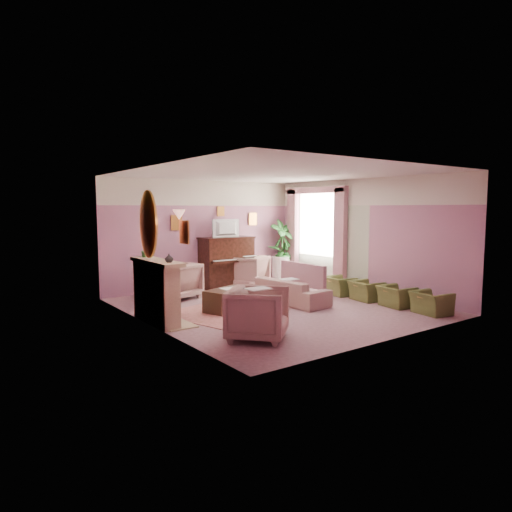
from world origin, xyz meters
TOP-DOWN VIEW (x-y plane):
  - floor at (0.00, 0.00)m, footprint 5.50×6.00m
  - ceiling at (0.00, 0.00)m, footprint 5.50×6.00m
  - wall_back at (0.00, 3.00)m, footprint 5.50×0.02m
  - wall_front at (0.00, -3.00)m, footprint 5.50×0.02m
  - wall_left at (-2.75, 0.00)m, footprint 0.02×6.00m
  - wall_right at (2.75, 0.00)m, footprint 0.02×6.00m
  - picture_rail_band at (0.00, 2.99)m, footprint 5.50×0.01m
  - stripe_panel at (2.73, 1.30)m, footprint 0.01×3.00m
  - fireplace_surround at (-2.59, 0.20)m, footprint 0.30×1.40m
  - fireplace_inset at (-2.49, 0.20)m, footprint 0.18×0.72m
  - fire_ember at (-2.45, 0.20)m, footprint 0.06×0.54m
  - mantel_shelf at (-2.56, 0.20)m, footprint 0.40×1.55m
  - hearth at (-2.39, 0.20)m, footprint 0.55×1.50m
  - mirror_frame at (-2.70, 0.20)m, footprint 0.04×0.72m
  - mirror_glass at (-2.67, 0.20)m, footprint 0.01×0.60m
  - sconce_shade at (-2.62, -0.85)m, footprint 0.20×0.20m
  - piano at (0.50, 2.68)m, footprint 1.40×0.60m
  - piano_keyshelf at (0.50, 2.33)m, footprint 1.30×0.12m
  - piano_keys at (0.50, 2.33)m, footprint 1.20×0.08m
  - piano_top at (0.50, 2.68)m, footprint 1.45×0.65m
  - television at (0.50, 2.63)m, footprint 0.80×0.12m
  - print_back_left at (-0.80, 2.96)m, footprint 0.30×0.03m
  - print_back_right at (1.55, 2.96)m, footprint 0.26×0.03m
  - print_back_mid at (0.50, 2.96)m, footprint 0.22×0.03m
  - print_left_wall at (-2.71, -1.20)m, footprint 0.03×0.28m
  - window_blind at (2.70, 1.55)m, footprint 0.03×1.40m
  - curtain_left at (2.62, 0.63)m, footprint 0.16×0.34m
  - curtain_right at (2.62, 2.47)m, footprint 0.16×0.34m
  - pelmet at (2.62, 1.55)m, footprint 0.16×2.20m
  - mantel_plant at (-2.55, 0.75)m, footprint 0.16×0.16m
  - mantel_vase at (-2.55, -0.30)m, footprint 0.16×0.16m
  - area_rug at (-0.92, 0.26)m, footprint 2.88×2.39m
  - coffee_table at (-1.01, 0.27)m, footprint 1.11×0.80m
  - table_paper at (-0.96, 0.27)m, footprint 0.35×0.28m
  - sofa at (0.48, 0.10)m, footprint 0.62×1.87m
  - sofa_throw at (0.88, 0.10)m, footprint 0.09×1.41m
  - floral_armchair_left at (-1.30, 2.00)m, footprint 0.89×0.89m
  - floral_armchair_right at (1.01, 2.40)m, footprint 0.89×0.89m
  - floral_armchair_front at (-1.72, -1.75)m, footprint 0.89×0.89m
  - olive_chair_a at (2.08, -2.34)m, footprint 0.48×0.69m
  - olive_chair_b at (2.08, -1.52)m, footprint 0.48×0.69m
  - olive_chair_c at (2.08, -0.70)m, footprint 0.48×0.69m
  - olive_chair_d at (2.08, 0.12)m, footprint 0.48×0.69m
  - side_table at (2.31, 2.64)m, footprint 0.52×0.52m
  - side_plant_big at (2.31, 2.64)m, footprint 0.30×0.30m
  - side_plant_small at (2.43, 2.54)m, footprint 0.16×0.16m
  - palm_pot at (2.34, 2.61)m, footprint 0.34×0.34m
  - palm_plant at (2.34, 2.61)m, footprint 0.76×0.76m

SIDE VIEW (x-z plane):
  - floor at x=0.00m, z-range -0.01..0.01m
  - area_rug at x=-0.92m, z-range 0.00..0.01m
  - hearth at x=-2.39m, z-range 0.00..0.02m
  - palm_pot at x=2.34m, z-range 0.00..0.34m
  - fire_ember at x=-2.45m, z-range 0.17..0.27m
  - coffee_table at x=-1.01m, z-range 0.00..0.45m
  - olive_chair_a at x=2.08m, z-range 0.00..0.59m
  - olive_chair_b at x=2.08m, z-range 0.00..0.59m
  - olive_chair_c at x=2.08m, z-range 0.00..0.59m
  - olive_chair_d at x=2.08m, z-range 0.00..0.59m
  - side_table at x=2.31m, z-range 0.00..0.70m
  - sofa at x=0.48m, z-range 0.00..0.75m
  - fireplace_inset at x=-2.49m, z-range 0.06..0.74m
  - table_paper at x=-0.96m, z-range 0.45..0.46m
  - floral_armchair_left at x=-1.30m, z-range 0.00..0.92m
  - floral_armchair_right at x=1.01m, z-range 0.00..0.92m
  - floral_armchair_front at x=-1.72m, z-range 0.00..0.92m
  - fireplace_surround at x=-2.59m, z-range 0.00..1.10m
  - sofa_throw at x=0.88m, z-range 0.34..0.86m
  - piano at x=0.50m, z-range 0.00..1.30m
  - piano_keyshelf at x=0.50m, z-range 0.69..0.75m
  - piano_keys at x=0.50m, z-range 0.75..0.77m
  - side_plant_small at x=2.43m, z-range 0.70..0.98m
  - side_plant_big at x=2.31m, z-range 0.70..1.04m
  - palm_plant at x=2.34m, z-range 0.34..1.78m
  - stripe_panel at x=2.73m, z-range 0.00..2.15m
  - mantel_shelf at x=-2.56m, z-range 1.09..1.16m
  - mantel_vase at x=-2.55m, z-range 1.15..1.31m
  - mantel_plant at x=-2.55m, z-range 1.15..1.43m
  - curtain_left at x=2.62m, z-range 0.00..2.60m
  - curtain_right at x=2.62m, z-range 0.00..2.60m
  - piano_top at x=0.50m, z-range 1.29..1.33m
  - wall_back at x=0.00m, z-range 0.00..2.80m
  - wall_front at x=0.00m, z-range 0.00..2.80m
  - wall_left at x=-2.75m, z-range 0.00..2.80m
  - wall_right at x=2.75m, z-range 0.00..2.80m
  - television at x=0.50m, z-range 1.36..1.84m
  - window_blind at x=2.70m, z-range 0.80..2.60m
  - print_back_left at x=-0.80m, z-range 1.53..1.91m
  - print_left_wall at x=-2.71m, z-range 1.54..1.90m
  - print_back_right at x=1.55m, z-range 1.61..1.95m
  - mirror_frame at x=-2.70m, z-range 1.20..2.40m
  - mirror_glass at x=-2.67m, z-range 1.27..2.33m
  - sconce_shade at x=-2.62m, z-range 1.90..2.06m
  - print_back_mid at x=0.50m, z-range 1.87..2.13m
  - picture_rail_band at x=0.00m, z-range 2.15..2.80m
  - pelmet at x=2.62m, z-range 2.48..2.64m
  - ceiling at x=0.00m, z-range 2.79..2.80m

